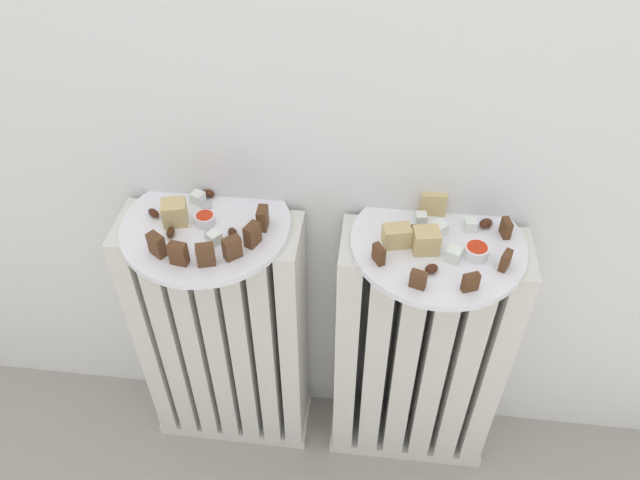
{
  "coord_description": "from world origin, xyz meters",
  "views": [
    {
      "loc": [
        0.09,
        -0.53,
        1.39
      ],
      "look_at": [
        0.0,
        0.28,
        0.63
      ],
      "focal_mm": 34.57,
      "sensor_mm": 36.0,
      "label": 1
    }
  ],
  "objects_px": {
    "plate_right": "(438,243)",
    "jam_bowl_right": "(476,251)",
    "plate_left": "(206,225)",
    "jam_bowl_left": "(205,219)",
    "radiator_left": "(225,339)",
    "radiator_right": "(418,357)",
    "fork": "(206,216)"
  },
  "relations": [
    {
      "from": "plate_left",
      "to": "jam_bowl_left",
      "type": "bearing_deg",
      "value": -42.56
    },
    {
      "from": "radiator_left",
      "to": "plate_left",
      "type": "distance_m",
      "value": 0.33
    },
    {
      "from": "plate_left",
      "to": "radiator_right",
      "type": "bearing_deg",
      "value": 0.0
    },
    {
      "from": "radiator_right",
      "to": "jam_bowl_left",
      "type": "distance_m",
      "value": 0.54
    },
    {
      "from": "plate_right",
      "to": "jam_bowl_right",
      "type": "relative_size",
      "value": 7.24
    },
    {
      "from": "radiator_right",
      "to": "radiator_left",
      "type": "bearing_deg",
      "value": 180.0
    },
    {
      "from": "radiator_left",
      "to": "radiator_right",
      "type": "height_order",
      "value": "same"
    },
    {
      "from": "jam_bowl_left",
      "to": "jam_bowl_right",
      "type": "distance_m",
      "value": 0.48
    },
    {
      "from": "jam_bowl_left",
      "to": "jam_bowl_right",
      "type": "xyz_separation_m",
      "value": [
        0.48,
        -0.03,
        0.0
      ]
    },
    {
      "from": "jam_bowl_left",
      "to": "plate_left",
      "type": "bearing_deg",
      "value": 137.44
    },
    {
      "from": "jam_bowl_left",
      "to": "jam_bowl_right",
      "type": "relative_size",
      "value": 0.87
    },
    {
      "from": "jam_bowl_right",
      "to": "plate_right",
      "type": "bearing_deg",
      "value": 153.93
    },
    {
      "from": "radiator_left",
      "to": "plate_right",
      "type": "bearing_deg",
      "value": -0.0
    },
    {
      "from": "plate_left",
      "to": "jam_bowl_right",
      "type": "xyz_separation_m",
      "value": [
        0.48,
        -0.03,
        0.02
      ]
    },
    {
      "from": "plate_left",
      "to": "jam_bowl_left",
      "type": "distance_m",
      "value": 0.02
    },
    {
      "from": "plate_right",
      "to": "plate_left",
      "type": "bearing_deg",
      "value": 180.0
    },
    {
      "from": "radiator_left",
      "to": "plate_left",
      "type": "relative_size",
      "value": 2.07
    },
    {
      "from": "jam_bowl_right",
      "to": "fork",
      "type": "bearing_deg",
      "value": 174.25
    },
    {
      "from": "radiator_left",
      "to": "jam_bowl_right",
      "type": "xyz_separation_m",
      "value": [
        0.48,
        -0.03,
        0.35
      ]
    },
    {
      "from": "radiator_left",
      "to": "plate_left",
      "type": "bearing_deg",
      "value": -75.96
    },
    {
      "from": "radiator_right",
      "to": "plate_right",
      "type": "xyz_separation_m",
      "value": [
        -0.0,
        0.0,
        0.33
      ]
    },
    {
      "from": "jam_bowl_left",
      "to": "fork",
      "type": "height_order",
      "value": "jam_bowl_left"
    },
    {
      "from": "plate_left",
      "to": "fork",
      "type": "bearing_deg",
      "value": 98.89
    },
    {
      "from": "jam_bowl_left",
      "to": "radiator_right",
      "type": "bearing_deg",
      "value": 0.09
    },
    {
      "from": "radiator_left",
      "to": "plate_left",
      "type": "height_order",
      "value": "plate_left"
    },
    {
      "from": "radiator_left",
      "to": "jam_bowl_right",
      "type": "height_order",
      "value": "jam_bowl_right"
    },
    {
      "from": "plate_left",
      "to": "jam_bowl_right",
      "type": "relative_size",
      "value": 7.24
    },
    {
      "from": "fork",
      "to": "jam_bowl_right",
      "type": "bearing_deg",
      "value": -5.75
    },
    {
      "from": "radiator_left",
      "to": "jam_bowl_right",
      "type": "distance_m",
      "value": 0.6
    },
    {
      "from": "radiator_right",
      "to": "jam_bowl_right",
      "type": "bearing_deg",
      "value": -26.07
    },
    {
      "from": "radiator_right",
      "to": "jam_bowl_right",
      "type": "xyz_separation_m",
      "value": [
        0.06,
        -0.03,
        0.35
      ]
    },
    {
      "from": "radiator_left",
      "to": "radiator_right",
      "type": "relative_size",
      "value": 1.0
    }
  ]
}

